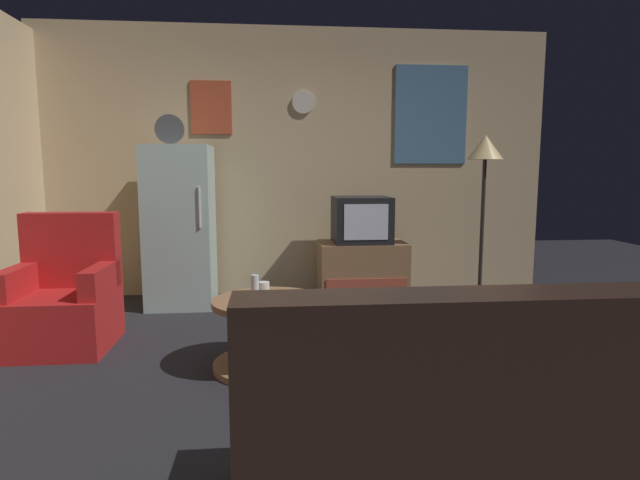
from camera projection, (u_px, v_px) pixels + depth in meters
ground_plane at (319, 383)px, 3.13m from camera, size 12.00×12.00×0.00m
wall_with_art at (298, 162)px, 5.37m from camera, size 5.20×0.12×2.70m
fridge at (180, 226)px, 4.86m from camera, size 0.60×0.62×1.77m
tv_stand at (362, 271)px, 5.08m from camera, size 0.84×0.53×0.58m
crt_tv at (361, 220)px, 5.01m from camera, size 0.54×0.51×0.44m
standing_lamp at (485, 161)px, 4.70m from camera, size 0.32×0.32×1.59m
coffee_table at (269, 333)px, 3.36m from camera, size 0.72×0.72×0.46m
wine_glass at (255, 286)px, 3.35m from camera, size 0.05×0.05×0.15m
mug_ceramic_white at (264, 289)px, 3.42m from camera, size 0.08×0.08×0.09m
mug_ceramic_tan at (247, 299)px, 3.13m from camera, size 0.08×0.08×0.09m
remote_control at (259, 301)px, 3.22m from camera, size 0.15×0.05×0.02m
armchair at (64, 300)px, 3.76m from camera, size 0.68×0.68×0.96m
couch at (483, 446)px, 1.83m from camera, size 1.70×0.80×0.92m
book_stack at (435, 297)px, 5.07m from camera, size 0.22×0.17×0.09m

